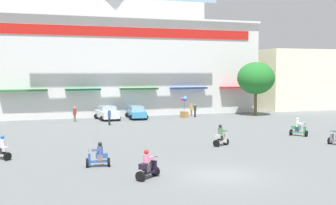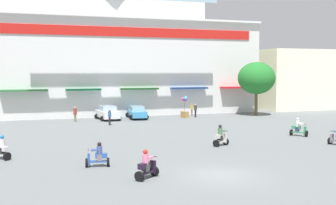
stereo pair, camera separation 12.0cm
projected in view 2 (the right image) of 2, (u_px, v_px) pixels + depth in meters
ground_plane at (151, 139)px, 34.90m from camera, size 128.00×128.00×0.00m
colonial_building at (100, 41)px, 56.87m from camera, size 40.18×19.28×21.87m
flank_building_right at (289, 79)px, 64.36m from camera, size 11.95×11.50×8.57m
plaza_tree_1 at (256, 78)px, 52.43m from camera, size 4.57×4.70×6.65m
parked_car_0 at (108, 113)px, 48.24m from camera, size 2.67×4.19×1.59m
parked_car_1 at (137, 112)px, 49.47m from camera, size 2.52×4.62×1.46m
scooter_rider_2 at (98, 157)px, 24.57m from camera, size 1.44×0.73×1.46m
scooter_rider_3 at (1, 149)px, 26.63m from camera, size 1.22×1.38×1.55m
scooter_rider_4 at (221, 137)px, 31.41m from camera, size 1.39×1.05×1.61m
scooter_rider_6 at (299, 128)px, 36.19m from camera, size 1.28×1.48×1.57m
scooter_rider_7 at (147, 166)px, 21.84m from camera, size 1.48×1.33×1.55m
pedestrian_0 at (110, 116)px, 43.36m from camera, size 0.40×0.40×1.67m
pedestrian_1 at (195, 110)px, 50.96m from camera, size 0.45×0.45×1.61m
pedestrian_2 at (75, 113)px, 46.40m from camera, size 0.53×0.53×1.64m
pedestrian_3 at (192, 109)px, 52.12m from camera, size 0.36×0.36×1.54m
balloon_vendor_cart at (185, 108)px, 50.29m from camera, size 0.82×1.03×2.56m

